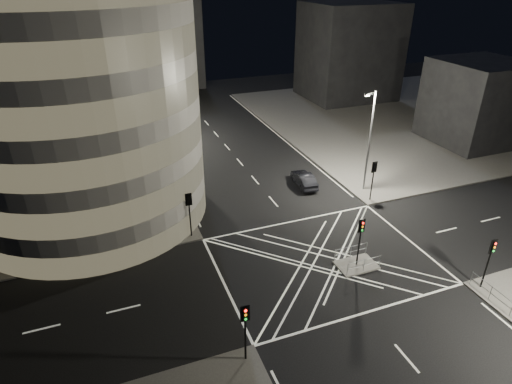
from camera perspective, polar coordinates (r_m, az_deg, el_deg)
name	(u,v)px	position (r m, az deg, el deg)	size (l,w,h in m)	color
ground	(323,260)	(33.91, 8.97, -8.98)	(120.00, 120.00, 0.00)	black
sidewalk_far_right	(407,116)	(69.29, 19.46, 9.48)	(42.00, 42.00, 0.15)	#53514E
central_island	(356,265)	(33.78, 13.22, -9.46)	(3.00, 2.00, 0.15)	slate
office_tower_curved	(10,66)	(43.04, -29.93, 14.32)	(30.00, 29.00, 27.20)	gray
office_block_rear	(24,44)	(66.23, -28.51, 16.94)	(24.00, 16.00, 22.00)	gray
building_right_far	(349,51)	(76.00, 12.26, 17.86)	(14.00, 12.00, 15.00)	black
building_right_near	(477,102)	(61.06, 27.38, 10.61)	(10.00, 10.00, 10.00)	black
building_far_end	(148,37)	(82.58, -14.17, 19.38)	(18.00, 8.00, 18.00)	black
tree_a	(162,183)	(36.06, -12.47, 1.18)	(4.90, 4.90, 7.02)	black
tree_b	(150,155)	(41.44, -13.89, 4.85)	(3.94, 3.94, 6.63)	black
tree_c	(141,130)	(46.88, -15.03, 8.00)	(3.77, 3.77, 6.97)	black
tree_d	(134,110)	(52.43, -15.95, 10.53)	(4.43, 4.43, 7.83)	black
tree_e	(130,106)	(58.54, -16.47, 10.90)	(3.55, 3.55, 6.04)	black
traffic_signal_fl	(189,207)	(35.03, -8.90, -1.97)	(0.55, 0.22, 4.00)	black
traffic_signal_nl	(245,323)	(24.43, -1.46, -17.05)	(0.55, 0.22, 4.00)	black
traffic_signal_fr	(373,174)	(41.62, 15.39, 2.37)	(0.55, 0.22, 4.00)	black
traffic_signal_nr	(490,255)	(33.20, 28.79, -7.33)	(0.55, 0.22, 4.00)	black
traffic_signal_island	(361,234)	(32.18, 13.77, -5.43)	(0.55, 0.22, 4.00)	black
street_lamp_left_near	(167,155)	(38.41, -11.84, 4.91)	(1.25, 0.25, 10.00)	slate
street_lamp_left_far	(140,101)	(55.36, -15.22, 11.64)	(1.25, 0.25, 10.00)	slate
street_lamp_right_far	(369,139)	(42.61, 14.87, 6.89)	(1.25, 0.25, 10.00)	slate
railing_island_south	(364,265)	(32.84, 14.19, -9.46)	(2.80, 0.06, 1.10)	slate
railing_island_north	(351,252)	(34.01, 12.52, -7.79)	(2.80, 0.06, 1.10)	slate
sedan	(304,179)	(44.30, 6.42, 1.69)	(1.53, 4.38, 1.44)	black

